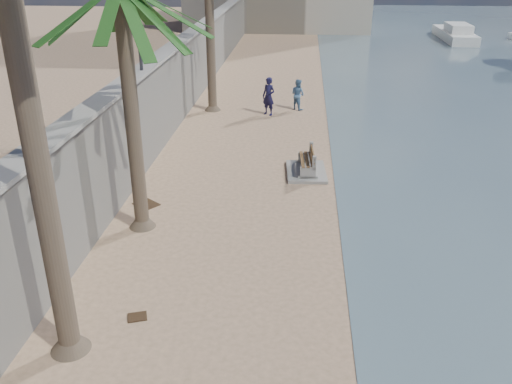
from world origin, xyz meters
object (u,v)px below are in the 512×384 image
object	(u,v)px
bench_far	(307,164)
yacht_far	(454,36)
person_a	(269,94)
person_b	(298,93)

from	to	relation	value
bench_far	yacht_far	size ratio (longest dim) A/B	0.27
bench_far	person_a	size ratio (longest dim) A/B	1.01
bench_far	yacht_far	world-z (taller)	yacht_far
person_b	person_a	bearing A→B (deg)	79.06
person_a	yacht_far	world-z (taller)	person_a
person_a	person_b	xyz separation A→B (m)	(1.43, 1.12, -0.21)
person_a	yacht_far	bearing A→B (deg)	91.08
bench_far	person_b	bearing A→B (deg)	93.14
person_a	person_b	distance (m)	1.83
bench_far	person_b	distance (m)	8.67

